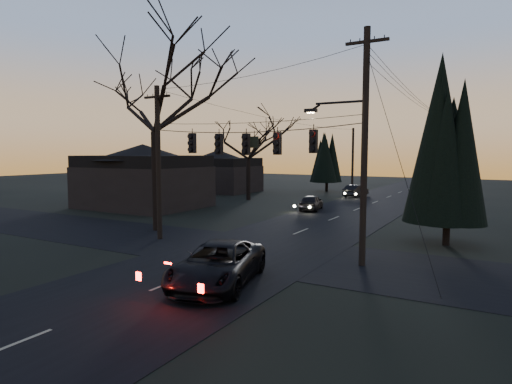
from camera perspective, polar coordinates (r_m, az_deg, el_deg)
The scene contains 17 objects.
ground_plane at distance 14.01m, azimuth -22.50°, elevation -15.40°, with size 160.00×160.00×0.00m, color black.
main_road at distance 30.22m, azimuth 9.06°, elevation -4.02°, with size 8.00×120.00×0.02m, color black.
cross_road at distance 21.33m, azimuth -0.57°, elevation -7.86°, with size 60.00×7.00×0.02m, color black.
utility_pole_right at distance 19.23m, azimuth 13.93°, elevation -9.50°, with size 5.00×0.30×10.00m, color black, non-canonical shape.
utility_pole_left at distance 24.83m, azimuth -12.68°, elevation -6.13°, with size 1.80×0.30×8.50m, color black, non-canonical shape.
utility_pole_far_r at distance 46.45m, azimuth 23.40°, elevation -1.16°, with size 1.80×0.30×8.50m, color black, non-canonical shape.
utility_pole_far_l at distance 56.60m, azimuth 12.68°, elevation 0.22°, with size 0.30×0.30×8.00m, color black, non-canonical shape.
span_signal_assembly at distance 20.90m, azimuth -1.16°, elevation 6.53°, with size 11.50×0.44×1.51m.
bare_tree_left at distance 27.44m, azimuth -13.50°, elevation 12.98°, with size 10.05×10.05×12.30m.
evergreen_right at distance 24.25m, azimuth 24.41°, elevation 4.95°, with size 3.91×3.91×8.65m.
bare_tree_dist at distance 43.90m, azimuth -1.04°, elevation 6.63°, with size 7.76×7.76×8.43m.
evergreen_dist at distance 54.34m, azimuth 9.44°, elevation 4.12°, with size 3.26×3.26×6.48m.
house_left_near at distance 39.24m, azimuth -14.80°, elevation 2.10°, with size 10.00×8.00×5.60m.
house_left_far at distance 53.52m, azimuth -5.03°, elevation 2.83°, with size 9.00×7.00×5.20m.
suv_near at distance 15.95m, azimuth -5.11°, elevation -9.63°, with size 2.51×5.44×1.51m, color black.
sedan_oncoming_a at distance 36.29m, azimuth 7.37°, elevation -1.41°, with size 1.56×3.89×1.33m, color black.
sedan_oncoming_b at distance 48.33m, azimuth 13.17°, elevation 0.15°, with size 1.38×3.97×1.31m, color black.
Camera 1 is at (10.48, -7.93, 4.85)m, focal length 30.00 mm.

